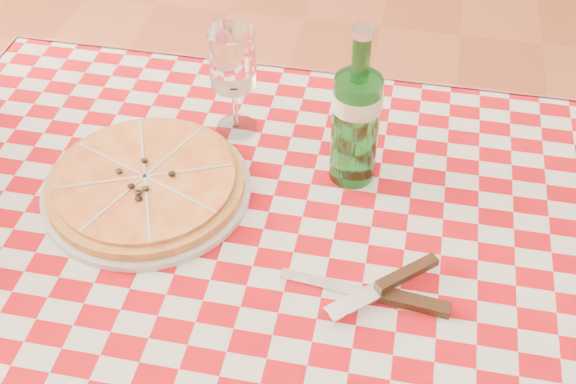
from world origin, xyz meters
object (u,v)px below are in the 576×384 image
dining_table (293,294)px  water_bottle (357,107)px  wine_glass (234,82)px  pizza_plate (146,182)px

dining_table → water_bottle: 0.30m
water_bottle → wine_glass: (-0.21, 0.08, -0.04)m
wine_glass → dining_table: bearing=-59.9°
dining_table → wine_glass: wine_glass is taller
dining_table → pizza_plate: pizza_plate is taller
water_bottle → dining_table: bearing=-108.2°
pizza_plate → water_bottle: water_bottle is taller
water_bottle → pizza_plate: bearing=-161.5°
water_bottle → wine_glass: bearing=159.7°
pizza_plate → water_bottle: 0.34m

